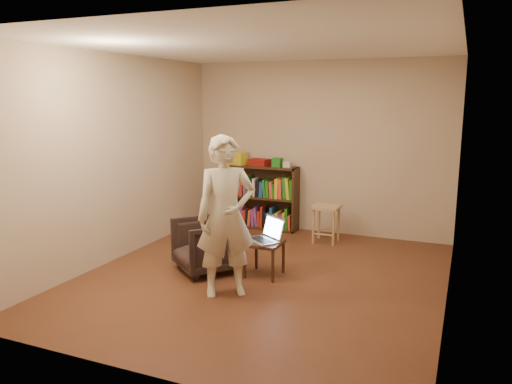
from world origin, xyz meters
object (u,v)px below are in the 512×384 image
at_px(stool, 326,213).
at_px(laptop, 266,236).
at_px(armchair, 207,245).
at_px(person, 226,217).
at_px(bookshelf, 261,201).
at_px(side_table, 264,247).

height_order(stool, laptop, laptop).
relative_size(armchair, person, 0.42).
height_order(bookshelf, armchair, bookshelf).
xyz_separation_m(stool, laptop, (-0.29, -1.58, 0.04)).
bearing_deg(stool, bookshelf, 161.73).
bearing_deg(person, side_table, 40.33).
xyz_separation_m(stool, side_table, (-0.30, -1.62, -0.09)).
relative_size(bookshelf, laptop, 2.44).
bearing_deg(laptop, stool, 114.56).
bearing_deg(side_table, armchair, -170.54).
xyz_separation_m(armchair, person, (0.54, -0.56, 0.52)).
xyz_separation_m(side_table, laptop, (0.01, 0.04, 0.13)).
height_order(stool, armchair, armchair).
relative_size(bookshelf, side_table, 2.92).
bearing_deg(laptop, side_table, -64.49).
bearing_deg(bookshelf, laptop, -65.86).
height_order(laptop, person, person).
height_order(bookshelf, stool, bookshelf).
height_order(bookshelf, person, person).
relative_size(stool, side_table, 1.31).
relative_size(side_table, person, 0.24).
relative_size(side_table, laptop, 0.84).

